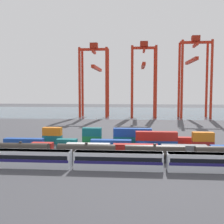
{
  "coord_description": "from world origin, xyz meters",
  "views": [
    {
      "loc": [
        -2.37,
        -78.63,
        17.54
      ],
      "look_at": [
        -10.67,
        22.02,
        9.29
      ],
      "focal_mm": 44.62,
      "sensor_mm": 36.0,
      "label": 1
    }
  ],
  "objects_px": {
    "shipping_container_7": "(24,143)",
    "shipping_container_1": "(88,148)",
    "shipping_container_16": "(92,140)",
    "gantry_crane_west": "(95,73)",
    "shipping_container_12": "(203,145)",
    "shipping_container_10": "(156,145)",
    "gantry_crane_east": "(194,69)",
    "gantry_crane_central": "(144,72)",
    "passenger_train": "(118,160)",
    "freight_tank_row": "(120,153)",
    "shipping_container_20": "(174,141)"
  },
  "relations": [
    {
      "from": "shipping_container_10",
      "to": "shipping_container_1",
      "type": "bearing_deg",
      "value": -162.08
    },
    {
      "from": "passenger_train",
      "to": "shipping_container_12",
      "type": "bearing_deg",
      "value": 43.0
    },
    {
      "from": "shipping_container_1",
      "to": "shipping_container_7",
      "type": "relative_size",
      "value": 1.0
    },
    {
      "from": "passenger_train",
      "to": "gantry_crane_east",
      "type": "relative_size",
      "value": 1.2
    },
    {
      "from": "shipping_container_1",
      "to": "shipping_container_10",
      "type": "xyz_separation_m",
      "value": [
        19.22,
        6.21,
        0.0
      ]
    },
    {
      "from": "passenger_train",
      "to": "shipping_container_16",
      "type": "xyz_separation_m",
      "value": [
        -10.15,
        27.9,
        -0.84
      ]
    },
    {
      "from": "shipping_container_7",
      "to": "shipping_container_10",
      "type": "bearing_deg",
      "value": 0.0
    },
    {
      "from": "shipping_container_1",
      "to": "shipping_container_12",
      "type": "relative_size",
      "value": 2.0
    },
    {
      "from": "shipping_container_12",
      "to": "passenger_train",
      "type": "bearing_deg",
      "value": -137.0
    },
    {
      "from": "shipping_container_10",
      "to": "shipping_container_16",
      "type": "bearing_deg",
      "value": 162.78
    },
    {
      "from": "passenger_train",
      "to": "gantry_crane_central",
      "type": "distance_m",
      "value": 122.68
    },
    {
      "from": "gantry_crane_central",
      "to": "gantry_crane_east",
      "type": "xyz_separation_m",
      "value": [
        31.44,
        -0.22,
        1.88
      ]
    },
    {
      "from": "shipping_container_12",
      "to": "gantry_crane_east",
      "type": "xyz_separation_m",
      "value": [
        17.12,
        97.61,
        28.94
      ]
    },
    {
      "from": "shipping_container_7",
      "to": "gantry_crane_central",
      "type": "relative_size",
      "value": 0.26
    },
    {
      "from": "passenger_train",
      "to": "shipping_container_10",
      "type": "xyz_separation_m",
      "value": [
        9.9,
        21.68,
        -0.84
      ]
    },
    {
      "from": "passenger_train",
      "to": "shipping_container_16",
      "type": "distance_m",
      "value": 29.7
    },
    {
      "from": "gantry_crane_central",
      "to": "shipping_container_10",
      "type": "bearing_deg",
      "value": -89.44
    },
    {
      "from": "gantry_crane_west",
      "to": "gantry_crane_central",
      "type": "height_order",
      "value": "gantry_crane_central"
    },
    {
      "from": "shipping_container_7",
      "to": "gantry_crane_central",
      "type": "height_order",
      "value": "gantry_crane_central"
    },
    {
      "from": "freight_tank_row",
      "to": "shipping_container_7",
      "type": "relative_size",
      "value": 5.34
    },
    {
      "from": "shipping_container_1",
      "to": "gantry_crane_west",
      "type": "distance_m",
      "value": 108.82
    },
    {
      "from": "shipping_container_10",
      "to": "gantry_crane_central",
      "type": "xyz_separation_m",
      "value": [
        -0.96,
        97.83,
        27.06
      ]
    },
    {
      "from": "shipping_container_1",
      "to": "shipping_container_12",
      "type": "height_order",
      "value": "same"
    },
    {
      "from": "shipping_container_10",
      "to": "gantry_crane_east",
      "type": "xyz_separation_m",
      "value": [
        30.48,
        97.61,
        28.94
      ]
    },
    {
      "from": "shipping_container_7",
      "to": "shipping_container_1",
      "type": "bearing_deg",
      "value": -16.59
    },
    {
      "from": "shipping_container_12",
      "to": "gantry_crane_west",
      "type": "relative_size",
      "value": 0.13
    },
    {
      "from": "shipping_container_10",
      "to": "gantry_crane_east",
      "type": "height_order",
      "value": "gantry_crane_east"
    },
    {
      "from": "gantry_crane_east",
      "to": "shipping_container_10",
      "type": "bearing_deg",
      "value": -107.34
    },
    {
      "from": "gantry_crane_central",
      "to": "shipping_container_1",
      "type": "bearing_deg",
      "value": -99.95
    },
    {
      "from": "shipping_container_1",
      "to": "shipping_container_10",
      "type": "distance_m",
      "value": 20.2
    },
    {
      "from": "shipping_container_7",
      "to": "shipping_container_20",
      "type": "relative_size",
      "value": 1.0
    },
    {
      "from": "shipping_container_16",
      "to": "gantry_crane_west",
      "type": "relative_size",
      "value": 0.13
    },
    {
      "from": "freight_tank_row",
      "to": "shipping_container_10",
      "type": "distance_m",
      "value": 17.56
    },
    {
      "from": "shipping_container_1",
      "to": "gantry_crane_west",
      "type": "bearing_deg",
      "value": 97.18
    },
    {
      "from": "shipping_container_10",
      "to": "shipping_container_16",
      "type": "distance_m",
      "value": 20.99
    },
    {
      "from": "shipping_container_1",
      "to": "gantry_crane_central",
      "type": "height_order",
      "value": "gantry_crane_central"
    },
    {
      "from": "shipping_container_12",
      "to": "shipping_container_16",
      "type": "height_order",
      "value": "same"
    },
    {
      "from": "shipping_container_12",
      "to": "gantry_crane_central",
      "type": "distance_m",
      "value": 102.51
    },
    {
      "from": "gantry_crane_west",
      "to": "shipping_container_20",
      "type": "bearing_deg",
      "value": -67.41
    },
    {
      "from": "shipping_container_7",
      "to": "shipping_container_20",
      "type": "xyz_separation_m",
      "value": [
        46.05,
        6.21,
        0.0
      ]
    },
    {
      "from": "gantry_crane_west",
      "to": "gantry_crane_central",
      "type": "relative_size",
      "value": 0.99
    },
    {
      "from": "gantry_crane_east",
      "to": "shipping_container_12",
      "type": "bearing_deg",
      "value": -99.95
    },
    {
      "from": "passenger_train",
      "to": "shipping_container_20",
      "type": "xyz_separation_m",
      "value": [
        15.87,
        27.9,
        -0.84
      ]
    },
    {
      "from": "shipping_container_7",
      "to": "gantry_crane_west",
      "type": "height_order",
      "value": "gantry_crane_west"
    },
    {
      "from": "shipping_container_7",
      "to": "shipping_container_12",
      "type": "height_order",
      "value": "same"
    },
    {
      "from": "gantry_crane_east",
      "to": "shipping_container_1",
      "type": "bearing_deg",
      "value": -115.58
    },
    {
      "from": "shipping_container_12",
      "to": "gantry_crane_central",
      "type": "bearing_deg",
      "value": 98.33
    },
    {
      "from": "shipping_container_1",
      "to": "gantry_crane_west",
      "type": "height_order",
      "value": "gantry_crane_west"
    },
    {
      "from": "shipping_container_7",
      "to": "gantry_crane_west",
      "type": "xyz_separation_m",
      "value": [
        7.68,
        98.46,
        26.67
      ]
    },
    {
      "from": "gantry_crane_west",
      "to": "gantry_crane_east",
      "type": "relative_size",
      "value": 0.93
    }
  ]
}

